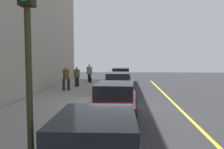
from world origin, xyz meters
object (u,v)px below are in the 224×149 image
Objects in this scene: pedestrian_grey_coat at (89,73)px; rolling_suitcase at (90,80)px; pedestrian_brown_coat at (66,77)px; traffic_light_pole at (28,41)px; parked_car_green at (121,76)px; parked_car_silver at (118,84)px; pedestrian_olive_coat at (77,76)px; parked_car_red at (115,101)px.

pedestrian_grey_coat is 0.82m from rolling_suitcase.
pedestrian_brown_coat is 0.43× the size of traffic_light_pole.
parked_car_green is 1.01× the size of parked_car_silver.
parked_car_silver reaches higher than rolling_suitcase.
pedestrian_olive_coat is 1.87× the size of rolling_suitcase.
traffic_light_pole reaches higher than pedestrian_olive_coat.
parked_car_red is 1.07× the size of traffic_light_pole.
pedestrian_grey_coat is at bearing -83.74° from parked_car_green.
pedestrian_olive_coat is (-2.13, 0.37, -0.08)m from pedestrian_brown_coat.
pedestrian_brown_coat is 1.09× the size of pedestrian_olive_coat.
traffic_light_pole reaches higher than pedestrian_grey_coat.
pedestrian_grey_coat is 1.95× the size of rolling_suitcase.
traffic_light_pole is 4.73× the size of rolling_suitcase.
pedestrian_brown_coat reaches higher than pedestrian_olive_coat.
parked_car_silver is at bearing 174.23° from traffic_light_pole.
parked_car_red is at bearing 13.02° from rolling_suitcase.
parked_car_red is at bearing 167.20° from traffic_light_pole.
traffic_light_pole is (5.87, -1.33, 2.20)m from parked_car_red.
pedestrian_brown_coat is at bearing -10.94° from rolling_suitcase.
parked_car_red is 5.06× the size of rolling_suitcase.
pedestrian_grey_coat is (-3.66, 0.49, 0.03)m from pedestrian_olive_coat.
pedestrian_brown_coat is at bearing -9.85° from pedestrian_olive_coat.
pedestrian_brown_coat is 2.16m from pedestrian_olive_coat.
traffic_light_pole is 18.75m from rolling_suitcase.
pedestrian_grey_coat is 0.41× the size of traffic_light_pole.
pedestrian_olive_coat is at bearing -171.66° from traffic_light_pole.
parked_car_silver is at bearing 50.52° from pedestrian_olive_coat.
pedestrian_brown_coat is (-0.76, -3.88, 0.34)m from parked_car_silver.
pedestrian_olive_coat reaches higher than rolling_suitcase.
parked_car_silver is at bearing -0.70° from parked_car_green.
parked_car_red is at bearing 0.65° from parked_car_silver.
pedestrian_olive_coat is at bearing -41.93° from parked_car_green.
parked_car_red is 6.41m from traffic_light_pole.
rolling_suitcase is (-3.18, 0.66, -0.61)m from pedestrian_olive_coat.
pedestrian_brown_coat is (-7.33, -3.95, 0.34)m from parked_car_red.
pedestrian_grey_coat reaches higher than pedestrian_olive_coat.
pedestrian_brown_coat is at bearing -32.88° from parked_car_green.
pedestrian_brown_coat is at bearing -8.49° from pedestrian_grey_coat.
rolling_suitcase is at bearing -154.86° from parked_car_silver.
parked_car_red is 8.34m from pedestrian_brown_coat.
parked_car_silver is 5.20× the size of rolling_suitcase.
traffic_light_pole is (13.20, 2.62, 1.86)m from pedestrian_brown_coat.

